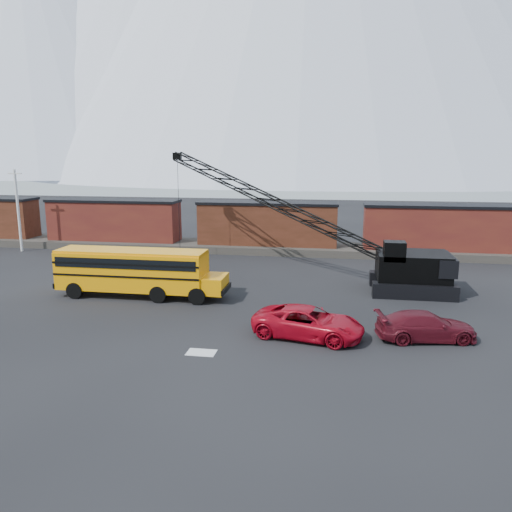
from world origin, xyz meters
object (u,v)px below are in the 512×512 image
(crawler_crane, at_px, (272,202))
(red_pickup, at_px, (308,323))
(maroon_suv, at_px, (426,326))
(school_bus, at_px, (137,271))

(crawler_crane, bearing_deg, red_pickup, -74.69)
(maroon_suv, height_order, crawler_crane, crawler_crane)
(red_pickup, distance_m, maroon_suv, 6.04)
(school_bus, xyz_separation_m, crawler_crane, (8.03, 8.10, 3.97))
(school_bus, relative_size, crawler_crane, 0.52)
(school_bus, relative_size, maroon_suv, 2.29)
(school_bus, distance_m, crawler_crane, 12.08)
(red_pickup, height_order, crawler_crane, crawler_crane)
(red_pickup, bearing_deg, crawler_crane, 27.13)
(school_bus, distance_m, maroon_suv, 18.59)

